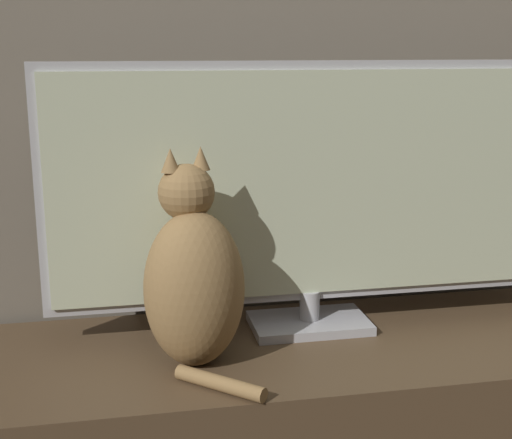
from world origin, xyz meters
TOP-DOWN VIEW (x-y plane):
  - tv at (0.10, 1.03)m, footprint 1.13×0.15m
  - cat at (-0.17, 0.90)m, footprint 0.23×0.30m

SIDE VIEW (x-z plane):
  - cat at x=-0.17m, z-range 0.46..0.88m
  - tv at x=0.10m, z-range 0.52..1.09m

